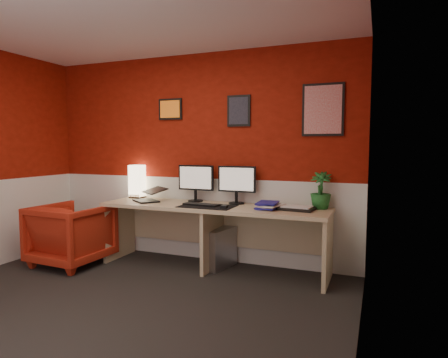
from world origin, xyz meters
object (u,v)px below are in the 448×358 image
(monitor_left, at_px, (195,177))
(armchair, at_px, (72,234))
(pc_tower, at_px, (219,248))
(laptop, at_px, (146,192))
(desk, at_px, (212,237))
(potted_plant, at_px, (321,190))
(zen_tray, at_px, (297,209))
(monitor_right, at_px, (236,179))
(shoji_lamp, at_px, (137,182))

(monitor_left, bearing_deg, armchair, -153.25)
(pc_tower, height_order, armchair, armchair)
(armchair, bearing_deg, laptop, -148.08)
(pc_tower, bearing_deg, monitor_left, 173.25)
(armchair, bearing_deg, desk, -161.80)
(desk, bearing_deg, pc_tower, 62.11)
(potted_plant, height_order, armchair, potted_plant)
(laptop, distance_m, potted_plant, 2.03)
(laptop, distance_m, pc_tower, 1.10)
(laptop, xyz_separation_m, zen_tray, (1.80, 0.06, -0.09))
(desk, bearing_deg, potted_plant, 10.39)
(desk, height_order, monitor_right, monitor_right)
(desk, distance_m, armchair, 1.67)
(shoji_lamp, bearing_deg, laptop, -40.53)
(shoji_lamp, distance_m, monitor_left, 0.84)
(desk, bearing_deg, shoji_lamp, 168.75)
(laptop, distance_m, monitor_right, 1.11)
(monitor_left, distance_m, monitor_right, 0.52)
(shoji_lamp, relative_size, monitor_right, 0.69)
(desk, distance_m, potted_plant, 1.30)
(monitor_left, distance_m, zen_tray, 1.30)
(desk, xyz_separation_m, armchair, (-1.61, -0.44, -0.01))
(shoji_lamp, distance_m, pc_tower, 1.40)
(laptop, bearing_deg, shoji_lamp, 175.97)
(desk, xyz_separation_m, monitor_left, (-0.31, 0.21, 0.66))
(desk, distance_m, pc_tower, 0.17)
(monitor_right, xyz_separation_m, zen_tray, (0.73, -0.17, -0.28))
(zen_tray, height_order, potted_plant, potted_plant)
(potted_plant, bearing_deg, monitor_right, -179.80)
(armchair, bearing_deg, monitor_left, -150.46)
(shoji_lamp, relative_size, laptop, 1.21)
(zen_tray, bearing_deg, monitor_left, 172.11)
(laptop, height_order, monitor_left, monitor_left)
(laptop, bearing_deg, pc_tower, 43.58)
(zen_tray, bearing_deg, potted_plant, 39.05)
(pc_tower, bearing_deg, monitor_right, 48.18)
(laptop, distance_m, zen_tray, 1.80)
(potted_plant, height_order, pc_tower, potted_plant)
(zen_tray, bearing_deg, laptop, -178.08)
(desk, height_order, shoji_lamp, shoji_lamp)
(monitor_right, bearing_deg, shoji_lamp, 179.15)
(laptop, bearing_deg, monitor_left, 59.77)
(zen_tray, height_order, pc_tower, zen_tray)
(desk, height_order, zen_tray, zen_tray)
(laptop, relative_size, monitor_right, 0.57)
(monitor_left, distance_m, pc_tower, 0.88)
(shoji_lamp, height_order, zen_tray, shoji_lamp)
(laptop, distance_m, armchair, 0.99)
(shoji_lamp, height_order, armchair, shoji_lamp)
(potted_plant, bearing_deg, monitor_left, -179.97)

